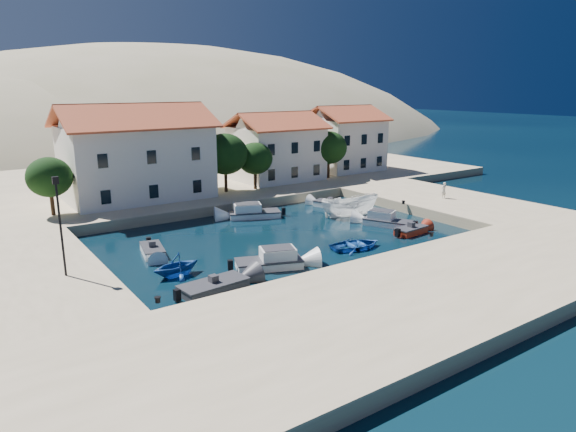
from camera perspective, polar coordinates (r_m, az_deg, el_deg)
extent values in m
plane|color=black|center=(35.96, 8.25, -6.13)|extent=(400.00, 400.00, 0.00)
cube|color=tan|center=(31.98, 15.65, -8.22)|extent=(52.00, 12.00, 1.00)
cube|color=tan|center=(56.94, 16.65, 1.55)|extent=(11.00, 20.00, 1.00)
cube|color=tan|center=(36.77, -26.29, -6.23)|extent=(8.00, 20.00, 1.00)
cube|color=tan|center=(68.45, -12.54, 3.88)|extent=(80.00, 36.00, 1.00)
ellipsoid|color=tan|center=(139.01, -28.17, -0.96)|extent=(198.00, 126.00, 72.00)
ellipsoid|color=tan|center=(169.30, -13.66, 1.08)|extent=(220.00, 176.00, 99.00)
cube|color=white|center=(55.79, -16.45, 5.76)|extent=(14.00, 9.00, 7.50)
pyramid|color=#AD3F27|center=(55.33, -16.81, 10.73)|extent=(14.70, 9.45, 2.20)
cube|color=white|center=(64.57, -1.33, 6.97)|extent=(10.00, 8.00, 6.50)
pyramid|color=#AD3F27|center=(64.18, -1.35, 10.65)|extent=(10.50, 8.40, 1.80)
cube|color=white|center=(72.54, 6.25, 7.90)|extent=(9.00, 8.00, 7.00)
pyramid|color=#AD3F27|center=(72.19, 6.35, 11.37)|extent=(9.45, 8.40, 1.80)
cylinder|color=#382314|center=(51.22, -24.73, 1.46)|extent=(0.36, 0.36, 2.50)
ellipsoid|color=black|center=(50.82, -25.00, 3.94)|extent=(4.00, 4.00, 3.60)
cylinder|color=#382314|center=(57.33, -6.93, 4.17)|extent=(0.36, 0.36, 3.00)
ellipsoid|color=black|center=(56.92, -7.01, 6.85)|extent=(5.00, 5.00, 4.50)
cylinder|color=#382314|center=(58.63, -3.66, 4.22)|extent=(0.36, 0.36, 2.50)
ellipsoid|color=black|center=(58.28, -3.70, 6.40)|extent=(4.00, 4.00, 3.60)
cylinder|color=#382314|center=(65.95, 4.51, 5.44)|extent=(0.36, 0.36, 2.75)
ellipsoid|color=black|center=(65.62, 4.55, 7.58)|extent=(4.60, 4.60, 4.14)
cylinder|color=black|center=(34.08, -23.93, -1.33)|extent=(0.14, 0.14, 6.00)
cube|color=black|center=(33.46, -24.44, 3.62)|extent=(0.35, 0.25, 0.45)
cylinder|color=black|center=(29.11, -14.28, -9.03)|extent=(0.36, 0.36, 0.30)
cylinder|color=black|center=(41.72, 15.66, -1.98)|extent=(0.36, 0.36, 0.30)
cylinder|color=black|center=(52.48, 12.71, 1.48)|extent=(0.36, 0.36, 0.30)
cube|color=#35353A|center=(32.60, -8.26, -7.86)|extent=(4.41, 2.31, 0.90)
cube|color=#35353A|center=(32.48, -8.28, -7.32)|extent=(4.51, 2.36, 0.10)
cube|color=#35353A|center=(32.40, -8.29, -6.95)|extent=(0.55, 0.55, 0.50)
cube|color=white|center=(36.26, -2.12, -5.39)|extent=(4.95, 3.40, 0.90)
cube|color=#35353A|center=(36.15, -2.13, -4.90)|extent=(5.06, 3.48, 0.10)
cube|color=white|center=(36.03, -2.13, -4.34)|extent=(2.83, 2.39, 0.90)
imported|color=#1B4A99|center=(40.90, 7.52, -3.57)|extent=(4.67, 3.68, 0.88)
cube|color=maroon|center=(45.63, 13.50, -1.64)|extent=(3.21, 1.69, 0.90)
cube|color=#35353A|center=(45.54, 13.52, -1.24)|extent=(3.29, 1.73, 0.10)
cube|color=#35353A|center=(45.48, 13.54, -0.97)|extent=(0.55, 0.55, 0.50)
cube|color=white|center=(47.70, 11.01, -0.81)|extent=(3.39, 4.55, 0.90)
cube|color=#35353A|center=(47.62, 11.02, -0.43)|extent=(3.47, 4.65, 0.10)
cube|color=white|center=(47.53, 11.05, 0.00)|extent=(2.29, 2.65, 0.90)
imported|color=white|center=(50.72, 6.86, -0.04)|extent=(6.31, 3.97, 2.28)
cube|color=white|center=(54.34, 4.72, 1.25)|extent=(2.62, 3.74, 0.90)
cube|color=#35353A|center=(54.27, 4.73, 1.59)|extent=(2.68, 3.83, 0.10)
cube|color=#35353A|center=(54.22, 4.74, 1.82)|extent=(0.64, 0.64, 0.50)
imported|color=#1B4A99|center=(35.71, -12.27, -6.47)|extent=(3.64, 3.25, 1.75)
cube|color=white|center=(40.42, -14.82, -3.79)|extent=(2.12, 3.53, 0.90)
cube|color=#35353A|center=(40.32, -14.85, -3.34)|extent=(2.16, 3.61, 0.10)
cube|color=#35353A|center=(40.25, -14.87, -3.04)|extent=(0.59, 0.59, 0.50)
cube|color=white|center=(50.05, -3.76, 0.13)|extent=(5.27, 3.73, 0.90)
cube|color=#35353A|center=(49.97, -3.77, 0.50)|extent=(5.39, 3.81, 0.10)
cube|color=white|center=(49.88, -3.77, 0.91)|extent=(3.04, 2.58, 0.90)
imported|color=beige|center=(56.13, 16.92, 2.76)|extent=(0.63, 0.42, 1.70)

